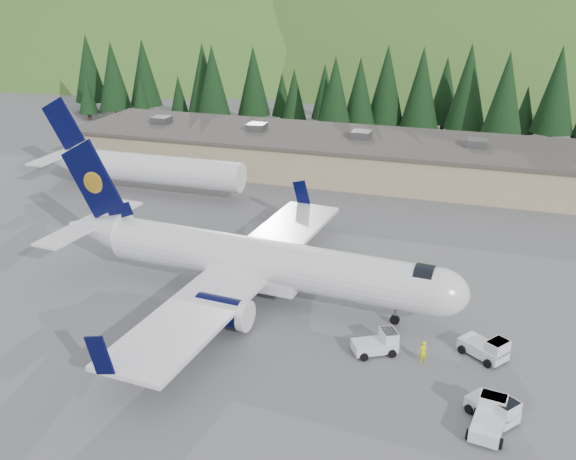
# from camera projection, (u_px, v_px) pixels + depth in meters

# --- Properties ---
(ground) EXTENTS (600.00, 600.00, 0.00)m
(ground) POSITION_uv_depth(u_px,v_px,m) (266.00, 299.00, 54.43)
(ground) COLOR #5E5E63
(airliner) EXTENTS (36.91, 34.65, 12.25)m
(airliner) POSITION_uv_depth(u_px,v_px,m) (254.00, 262.00, 53.60)
(airliner) COLOR white
(airliner) RESTS_ON ground
(second_airliner) EXTENTS (27.50, 11.00, 10.05)m
(second_airliner) POSITION_uv_depth(u_px,v_px,m) (137.00, 167.00, 79.75)
(second_airliner) COLOR white
(second_airliner) RESTS_ON ground
(baggage_tug_a) EXTENTS (3.54, 3.03, 1.69)m
(baggage_tug_a) POSITION_uv_depth(u_px,v_px,m) (379.00, 343.00, 46.46)
(baggage_tug_a) COLOR silver
(baggage_tug_a) RESTS_ON ground
(baggage_tug_b) EXTENTS (3.72, 3.33, 1.80)m
(baggage_tug_b) POSITION_uv_depth(u_px,v_px,m) (487.00, 348.00, 45.71)
(baggage_tug_b) COLOR silver
(baggage_tug_b) RESTS_ON ground
(baggage_tug_c) EXTENTS (2.49, 3.66, 1.84)m
(baggage_tug_c) POSITION_uv_depth(u_px,v_px,m) (490.00, 417.00, 38.58)
(baggage_tug_c) COLOR silver
(baggage_tug_c) RESTS_ON ground
(terminal_building) EXTENTS (71.00, 17.00, 6.10)m
(terminal_building) POSITION_uv_depth(u_px,v_px,m) (325.00, 153.00, 88.45)
(terminal_building) COLOR tan
(terminal_building) RESTS_ON ground
(baggage_tug_d) EXTENTS (3.45, 3.14, 1.67)m
(baggage_tug_d) POSITION_uv_depth(u_px,v_px,m) (496.00, 409.00, 39.40)
(baggage_tug_d) COLOR silver
(baggage_tug_d) RESTS_ON ground
(ramp_worker) EXTENTS (0.74, 0.72, 1.71)m
(ramp_worker) POSITION_uv_depth(u_px,v_px,m) (423.00, 352.00, 45.23)
(ramp_worker) COLOR #F8F010
(ramp_worker) RESTS_ON ground
(tree_line) EXTENTS (113.04, 17.46, 14.51)m
(tree_line) POSITION_uv_depth(u_px,v_px,m) (350.00, 88.00, 107.14)
(tree_line) COLOR black
(tree_line) RESTS_ON ground
(hills) EXTENTS (614.00, 330.00, 300.00)m
(hills) POSITION_uv_depth(u_px,v_px,m) (573.00, 269.00, 253.13)
(hills) COLOR #3D621F
(hills) RESTS_ON ground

